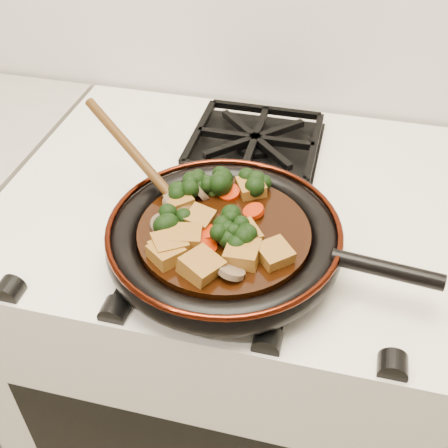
# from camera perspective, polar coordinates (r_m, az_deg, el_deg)

# --- Properties ---
(stove) EXTENTS (0.76, 0.60, 0.90)m
(stove) POSITION_cam_1_polar(r_m,az_deg,el_deg) (1.24, 1.06, -13.59)
(stove) COLOR white
(stove) RESTS_ON ground
(burner_grate_front) EXTENTS (0.23, 0.23, 0.03)m
(burner_grate_front) POSITION_cam_1_polar(r_m,az_deg,el_deg) (0.80, -0.78, -2.35)
(burner_grate_front) COLOR black
(burner_grate_front) RESTS_ON stove
(burner_grate_back) EXTENTS (0.23, 0.23, 0.03)m
(burner_grate_back) POSITION_cam_1_polar(r_m,az_deg,el_deg) (1.02, 3.17, 8.27)
(burner_grate_back) COLOR black
(burner_grate_back) RESTS_ON stove
(skillet) EXTENTS (0.45, 0.32, 0.05)m
(skillet) POSITION_cam_1_polar(r_m,az_deg,el_deg) (0.77, 0.16, -1.49)
(skillet) COLOR black
(skillet) RESTS_ON burner_grate_front
(braising_sauce) EXTENTS (0.24, 0.24, 0.02)m
(braising_sauce) POSITION_cam_1_polar(r_m,az_deg,el_deg) (0.77, 0.00, -1.18)
(braising_sauce) COLOR black
(braising_sauce) RESTS_ON skillet
(tofu_cube_0) EXTENTS (0.06, 0.06, 0.03)m
(tofu_cube_0) POSITION_cam_1_polar(r_m,az_deg,el_deg) (0.70, -2.31, -4.36)
(tofu_cube_0) COLOR #8D5E20
(tofu_cube_0) RESTS_ON braising_sauce
(tofu_cube_1) EXTENTS (0.05, 0.05, 0.03)m
(tofu_cube_1) POSITION_cam_1_polar(r_m,az_deg,el_deg) (0.74, 2.06, -1.12)
(tofu_cube_1) COLOR #8D5E20
(tofu_cube_1) RESTS_ON braising_sauce
(tofu_cube_2) EXTENTS (0.06, 0.06, 0.03)m
(tofu_cube_2) POSITION_cam_1_polar(r_m,az_deg,el_deg) (0.73, -5.54, -2.17)
(tofu_cube_2) COLOR #8D5E20
(tofu_cube_2) RESTS_ON braising_sauce
(tofu_cube_3) EXTENTS (0.05, 0.05, 0.02)m
(tofu_cube_3) POSITION_cam_1_polar(r_m,az_deg,el_deg) (0.80, -4.55, 2.19)
(tofu_cube_3) COLOR #8D5E20
(tofu_cube_3) RESTS_ON braising_sauce
(tofu_cube_4) EXTENTS (0.05, 0.05, 0.02)m
(tofu_cube_4) POSITION_cam_1_polar(r_m,az_deg,el_deg) (0.73, -5.96, -2.67)
(tofu_cube_4) COLOR #8D5E20
(tofu_cube_4) RESTS_ON braising_sauce
(tofu_cube_5) EXTENTS (0.04, 0.05, 0.03)m
(tofu_cube_5) POSITION_cam_1_polar(r_m,az_deg,el_deg) (0.72, 1.90, -3.05)
(tofu_cube_5) COLOR #8D5E20
(tofu_cube_5) RESTS_ON braising_sauce
(tofu_cube_6) EXTENTS (0.05, 0.04, 0.03)m
(tofu_cube_6) POSITION_cam_1_polar(r_m,az_deg,el_deg) (0.73, 1.84, -1.85)
(tofu_cube_6) COLOR #8D5E20
(tofu_cube_6) RESTS_ON braising_sauce
(tofu_cube_7) EXTENTS (0.05, 0.05, 0.02)m
(tofu_cube_7) POSITION_cam_1_polar(r_m,az_deg,el_deg) (0.82, 2.77, 3.69)
(tofu_cube_7) COLOR #8D5E20
(tofu_cube_7) RESTS_ON braising_sauce
(tofu_cube_8) EXTENTS (0.05, 0.06, 0.03)m
(tofu_cube_8) POSITION_cam_1_polar(r_m,az_deg,el_deg) (0.72, -5.88, -3.04)
(tofu_cube_8) COLOR #8D5E20
(tofu_cube_8) RESTS_ON braising_sauce
(tofu_cube_9) EXTENTS (0.05, 0.05, 0.02)m
(tofu_cube_9) POSITION_cam_1_polar(r_m,az_deg,el_deg) (0.74, -3.91, -1.42)
(tofu_cube_9) COLOR #8D5E20
(tofu_cube_9) RESTS_ON braising_sauce
(tofu_cube_10) EXTENTS (0.04, 0.04, 0.03)m
(tofu_cube_10) POSITION_cam_1_polar(r_m,az_deg,el_deg) (0.77, -2.46, 0.52)
(tofu_cube_10) COLOR #8D5E20
(tofu_cube_10) RESTS_ON braising_sauce
(tofu_cube_11) EXTENTS (0.06, 0.06, 0.02)m
(tofu_cube_11) POSITION_cam_1_polar(r_m,az_deg,el_deg) (0.72, 5.15, -3.10)
(tofu_cube_11) COLOR #8D5E20
(tofu_cube_11) RESTS_ON braising_sauce
(broccoli_floret_0) EXTENTS (0.08, 0.08, 0.06)m
(broccoli_floret_0) POSITION_cam_1_polar(r_m,az_deg,el_deg) (0.75, 0.94, -0.02)
(broccoli_floret_0) COLOR black
(broccoli_floret_0) RESTS_ON braising_sauce
(broccoli_floret_1) EXTENTS (0.08, 0.09, 0.07)m
(broccoli_floret_1) POSITION_cam_1_polar(r_m,az_deg,el_deg) (0.82, 3.08, 4.02)
(broccoli_floret_1) COLOR black
(broccoli_floret_1) RESTS_ON braising_sauce
(broccoli_floret_2) EXTENTS (0.08, 0.09, 0.07)m
(broccoli_floret_2) POSITION_cam_1_polar(r_m,az_deg,el_deg) (0.81, -4.29, 3.30)
(broccoli_floret_2) COLOR black
(broccoli_floret_2) RESTS_ON braising_sauce
(broccoli_floret_3) EXTENTS (0.09, 0.09, 0.05)m
(broccoli_floret_3) POSITION_cam_1_polar(r_m,az_deg,el_deg) (0.82, -1.20, 3.53)
(broccoli_floret_3) COLOR black
(broccoli_floret_3) RESTS_ON braising_sauce
(broccoli_floret_4) EXTENTS (0.07, 0.07, 0.07)m
(broccoli_floret_4) POSITION_cam_1_polar(r_m,az_deg,el_deg) (0.76, -5.22, 0.20)
(broccoli_floret_4) COLOR black
(broccoli_floret_4) RESTS_ON braising_sauce
(broccoli_floret_5) EXTENTS (0.08, 0.07, 0.06)m
(broccoli_floret_5) POSITION_cam_1_polar(r_m,az_deg,el_deg) (0.73, 1.59, -1.53)
(broccoli_floret_5) COLOR black
(broccoli_floret_5) RESTS_ON braising_sauce
(broccoli_floret_6) EXTENTS (0.07, 0.06, 0.06)m
(broccoli_floret_6) POSITION_cam_1_polar(r_m,az_deg,el_deg) (0.83, -2.39, 4.22)
(broccoli_floret_6) COLOR black
(broccoli_floret_6) RESTS_ON braising_sauce
(broccoli_floret_7) EXTENTS (0.08, 0.09, 0.06)m
(broccoli_floret_7) POSITION_cam_1_polar(r_m,az_deg,el_deg) (0.83, -0.07, 4.17)
(broccoli_floret_7) COLOR black
(broccoli_floret_7) RESTS_ON braising_sauce
(broccoli_floret_8) EXTENTS (0.07, 0.08, 0.07)m
(broccoli_floret_8) POSITION_cam_1_polar(r_m,az_deg,el_deg) (0.74, -0.01, -0.88)
(broccoli_floret_8) COLOR black
(broccoli_floret_8) RESTS_ON braising_sauce
(broccoli_floret_9) EXTENTS (0.08, 0.08, 0.06)m
(broccoli_floret_9) POSITION_cam_1_polar(r_m,az_deg,el_deg) (0.81, -3.87, 3.01)
(broccoli_floret_9) COLOR black
(broccoli_floret_9) RESTS_ON braising_sauce
(carrot_coin_0) EXTENTS (0.03, 0.03, 0.01)m
(carrot_coin_0) POSITION_cam_1_polar(r_m,az_deg,el_deg) (0.75, -1.84, -0.89)
(carrot_coin_0) COLOR #A62004
(carrot_coin_0) RESTS_ON braising_sauce
(carrot_coin_1) EXTENTS (0.03, 0.03, 0.02)m
(carrot_coin_1) POSITION_cam_1_polar(r_m,az_deg,el_deg) (0.82, 0.53, 3.18)
(carrot_coin_1) COLOR #A62004
(carrot_coin_1) RESTS_ON braising_sauce
(carrot_coin_2) EXTENTS (0.03, 0.03, 0.02)m
(carrot_coin_2) POSITION_cam_1_polar(r_m,az_deg,el_deg) (0.73, -1.91, -2.20)
(carrot_coin_2) COLOR #A62004
(carrot_coin_2) RESTS_ON braising_sauce
(carrot_coin_3) EXTENTS (0.03, 0.03, 0.02)m
(carrot_coin_3) POSITION_cam_1_polar(r_m,az_deg,el_deg) (0.78, 3.03, 1.30)
(carrot_coin_3) COLOR #A62004
(carrot_coin_3) RESTS_ON braising_sauce
(mushroom_slice_0) EXTENTS (0.04, 0.04, 0.03)m
(mushroom_slice_0) POSITION_cam_1_polar(r_m,az_deg,el_deg) (0.82, -2.39, 3.40)
(mushroom_slice_0) COLOR brown
(mushroom_slice_0) RESTS_ON braising_sauce
(mushroom_slice_1) EXTENTS (0.04, 0.04, 0.03)m
(mushroom_slice_1) POSITION_cam_1_polar(r_m,az_deg,el_deg) (0.80, -5.04, 2.09)
(mushroom_slice_1) COLOR brown
(mushroom_slice_1) RESTS_ON braising_sauce
(mushroom_slice_2) EXTENTS (0.05, 0.05, 0.02)m
(mushroom_slice_2) POSITION_cam_1_polar(r_m,az_deg,el_deg) (0.69, 0.73, -4.85)
(mushroom_slice_2) COLOR brown
(mushroom_slice_2) RESTS_ON braising_sauce
(mushroom_slice_3) EXTENTS (0.04, 0.04, 0.03)m
(mushroom_slice_3) POSITION_cam_1_polar(r_m,az_deg,el_deg) (0.76, -6.39, -0.04)
(mushroom_slice_3) COLOR brown
(mushroom_slice_3) RESTS_ON braising_sauce
(wooden_spoon) EXTENTS (0.14, 0.11, 0.23)m
(wooden_spoon) POSITION_cam_1_polar(r_m,az_deg,el_deg) (0.83, -7.36, 5.09)
(wooden_spoon) COLOR #472A0F
(wooden_spoon) RESTS_ON braising_sauce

